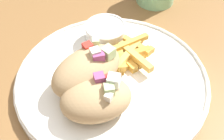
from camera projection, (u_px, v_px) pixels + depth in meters
The scene contains 6 objects.
table at pixel (115, 79), 0.61m from camera, with size 1.49×1.49×0.75m.
plate at pixel (112, 80), 0.51m from camera, with size 0.32×0.32×0.02m.
pita_sandwich_near at pixel (97, 99), 0.45m from camera, with size 0.12×0.10×0.06m.
pita_sandwich_far at pixel (87, 70), 0.48m from camera, with size 0.14×0.10×0.07m.
fries_pile at pixel (126, 55), 0.53m from camera, with size 0.10×0.11×0.03m.
sauce_ramekin at pixel (103, 33), 0.55m from camera, with size 0.07×0.07×0.04m.
Camera 1 is at (-0.21, -0.34, 1.15)m, focal length 50.00 mm.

